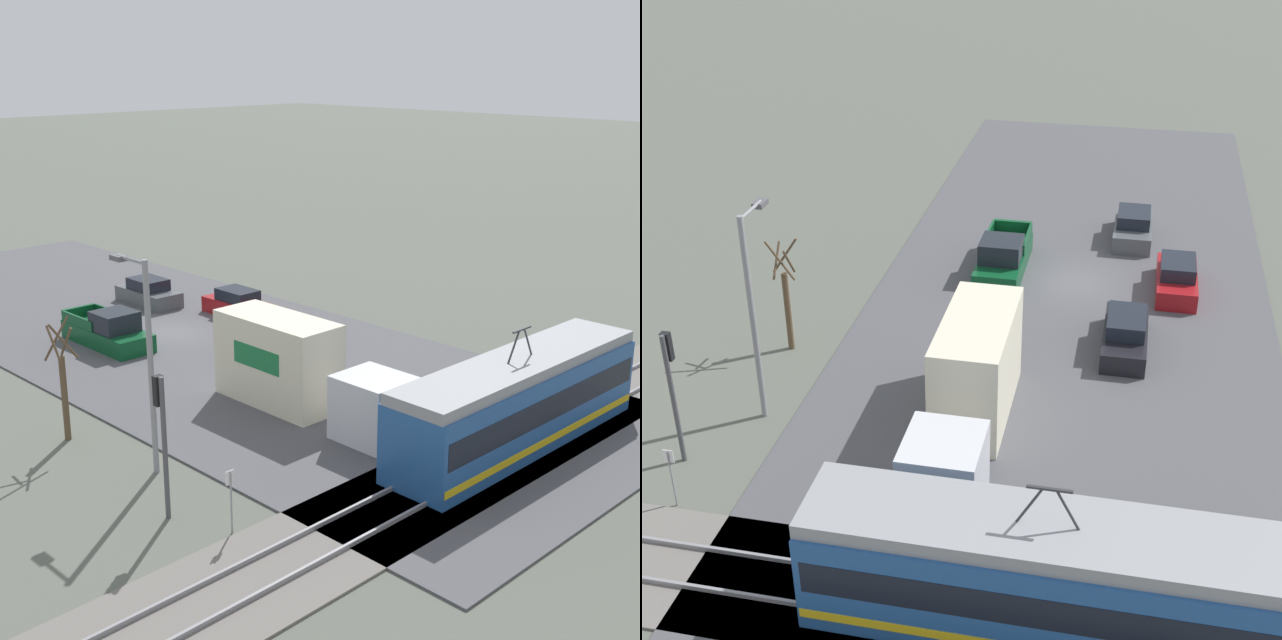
% 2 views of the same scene
% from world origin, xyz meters
% --- Properties ---
extents(ground_plane, '(320.00, 320.00, 0.00)m').
position_xyz_m(ground_plane, '(0.00, 0.00, 0.00)').
color(ground_plane, '#565B51').
extents(road_surface, '(17.10, 49.89, 0.08)m').
position_xyz_m(road_surface, '(0.00, 0.00, 0.04)').
color(road_surface, '#4C4C51').
rests_on(road_surface, ground).
extents(rail_bed, '(54.35, 4.40, 0.22)m').
position_xyz_m(rail_bed, '(0.00, 20.01, 0.05)').
color(rail_bed, slate).
rests_on(rail_bed, ground).
extents(light_rail_tram, '(12.12, 2.81, 4.40)m').
position_xyz_m(light_rail_tram, '(-1.08, 20.01, 1.67)').
color(light_rail_tram, '#235193').
rests_on(light_rail_tram, ground).
extents(box_truck, '(2.34, 9.22, 3.62)m').
position_xyz_m(box_truck, '(2.37, 12.14, 1.75)').
color(box_truck, silver).
rests_on(box_truck, ground).
extents(pickup_truck, '(2.01, 5.47, 1.85)m').
position_xyz_m(pickup_truck, '(3.31, -0.51, 0.78)').
color(pickup_truck, '#0C4723').
rests_on(pickup_truck, ground).
extents(sedan_car_0, '(1.84, 4.21, 1.49)m').
position_xyz_m(sedan_car_0, '(-2.42, -5.50, 0.69)').
color(sedan_car_0, '#4C5156').
rests_on(sedan_car_0, ground).
extents(sedan_car_1, '(1.70, 4.46, 1.45)m').
position_xyz_m(sedan_car_1, '(-2.52, 5.44, 0.68)').
color(sedan_car_1, black).
rests_on(sedan_car_1, ground).
extents(sedan_car_2, '(1.73, 4.25, 1.48)m').
position_xyz_m(sedan_car_2, '(-4.52, -0.06, 0.69)').
color(sedan_car_2, maroon).
rests_on(sedan_car_2, ground).
extents(traffic_light_pole, '(0.28, 0.47, 4.65)m').
position_xyz_m(traffic_light_pole, '(11.16, 15.43, 3.05)').
color(traffic_light_pole, '#47474C').
rests_on(traffic_light_pole, ground).
extents(street_tree, '(1.11, 0.92, 4.67)m').
position_xyz_m(street_tree, '(10.38, 8.01, 2.13)').
color(street_tree, brown).
rests_on(street_tree, ground).
extents(street_lamp_near_crossing, '(0.36, 1.95, 7.49)m').
position_xyz_m(street_lamp_near_crossing, '(9.59, 12.38, 4.36)').
color(street_lamp_near_crossing, gray).
rests_on(street_lamp_near_crossing, ground).
extents(no_parking_sign, '(0.32, 0.08, 2.05)m').
position_xyz_m(no_parking_sign, '(10.33, 17.60, 1.26)').
color(no_parking_sign, gray).
rests_on(no_parking_sign, ground).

